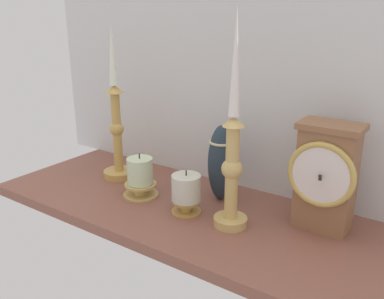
{
  "coord_description": "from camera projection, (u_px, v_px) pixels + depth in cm",
  "views": [
    {
      "loc": [
        46.87,
        -69.28,
        42.08
      ],
      "look_at": [
        -0.96,
        0.0,
        14.0
      ],
      "focal_mm": 38.45,
      "sensor_mm": 36.0,
      "label": 1
    }
  ],
  "objects": [
    {
      "name": "tall_ceramic_vase",
      "position": [
        221.0,
        162.0,
        0.95
      ],
      "size": [
        6.18,
        6.18,
        18.12
      ],
      "color": "#24323D",
      "rests_on": "ground_plane"
    },
    {
      "name": "back_wall",
      "position": [
        240.0,
        55.0,
        0.97
      ],
      "size": [
        120.0,
        2.0,
        65.0
      ],
      "primitive_type": "cube",
      "color": "silver",
      "rests_on": "ground_plane"
    },
    {
      "name": "ground_plane",
      "position": [
        196.0,
        214.0,
        0.93
      ],
      "size": [
        100.0,
        36.0,
        2.4
      ],
      "primitive_type": "cube",
      "color": "brown"
    },
    {
      "name": "mantel_clock",
      "position": [
        326.0,
        176.0,
        0.81
      ],
      "size": [
        13.19,
        10.48,
        22.13
      ],
      "color": "#8C5C3C",
      "rests_on": "ground_plane"
    },
    {
      "name": "pillar_candle_front",
      "position": [
        140.0,
        178.0,
        0.98
      ],
      "size": [
        8.54,
        8.54,
        10.67
      ],
      "color": "tan",
      "rests_on": "ground_plane"
    },
    {
      "name": "pillar_candle_near_clock",
      "position": [
        186.0,
        192.0,
        0.9
      ],
      "size": [
        6.57,
        6.57,
        9.93
      ],
      "color": "#C09545",
      "rests_on": "ground_plane"
    },
    {
      "name": "candlestick_tall_center",
      "position": [
        117.0,
        126.0,
        1.07
      ],
      "size": [
        8.37,
        8.37,
        39.9
      ],
      "color": "tan",
      "rests_on": "ground_plane"
    },
    {
      "name": "candlestick_tall_left",
      "position": [
        232.0,
        156.0,
        0.81
      ],
      "size": [
        7.01,
        7.01,
        43.54
      ],
      "color": "tan",
      "rests_on": "ground_plane"
    }
  ]
}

